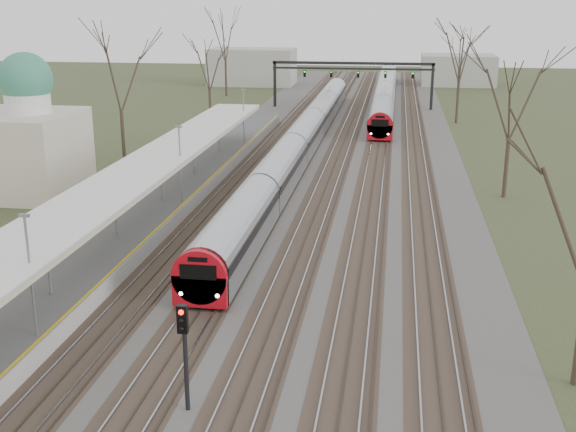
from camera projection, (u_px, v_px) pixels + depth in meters
name	position (u px, v px, depth m)	size (l,w,h in m)	color
track_bed	(331.00, 155.00, 66.55)	(24.00, 160.00, 0.22)	#474442
platform	(178.00, 195.00, 51.16)	(3.50, 69.00, 1.00)	#9E9B93
canopy	(155.00, 161.00, 45.90)	(4.10, 50.00, 3.11)	slate
dome_building	(10.00, 144.00, 52.49)	(10.00, 8.00, 10.30)	beige
signal_gantry	(353.00, 71.00, 93.55)	(21.00, 0.59, 6.08)	black
tree_west_far	(119.00, 72.00, 60.06)	(5.50, 5.50, 11.33)	#2D231C
tree_east_far	(512.00, 97.00, 50.21)	(5.00, 5.00, 10.30)	#2D231C
train_near	(304.00, 136.00, 67.98)	(2.62, 75.21, 3.05)	#B4B7BF
train_far	(385.00, 92.00, 100.06)	(2.62, 60.21, 3.05)	#B4B7BF
signal_post	(184.00, 342.00, 24.31)	(0.35, 0.45, 4.10)	black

